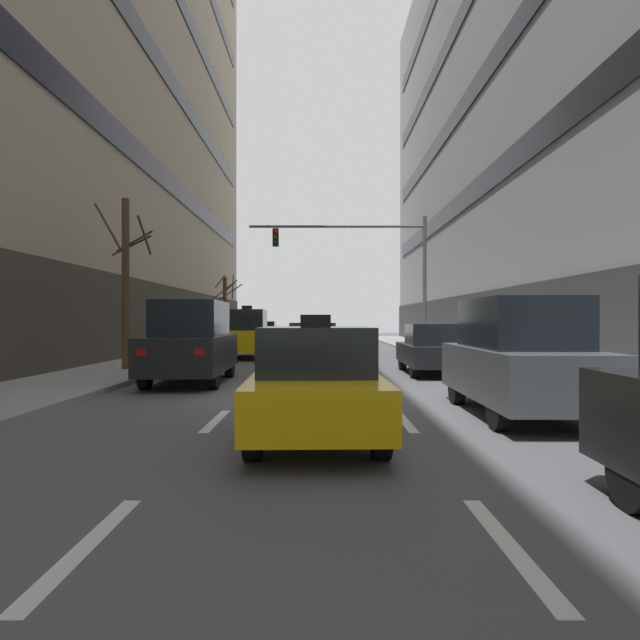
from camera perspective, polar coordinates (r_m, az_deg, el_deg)
ground_plane at (r=12.14m, az=-0.89°, el=-7.99°), size 120.00×120.00×0.00m
sidewalk_left at (r=13.75m, az=-28.43°, el=-6.75°), size 3.17×80.00×0.14m
sidewalk_right at (r=13.60m, az=27.00°, el=-6.83°), size 3.17×80.00×0.14m
lane_stripe_l1_s2 at (r=4.69m, az=-23.54°, el=-20.99°), size 0.16×2.00×0.01m
lane_stripe_l1_s3 at (r=9.34m, az=-11.03°, el=-10.38°), size 0.16×2.00×0.01m
lane_stripe_l1_s4 at (r=14.23m, az=-7.18°, el=-6.79°), size 0.16×2.00×0.01m
lane_stripe_l1_s5 at (r=19.17m, az=-5.33°, el=-5.04°), size 0.16×2.00×0.01m
lane_stripe_l1_s6 at (r=24.14m, az=-4.24°, el=-4.00°), size 0.16×2.00×0.01m
lane_stripe_l1_s7 at (r=29.12m, az=-3.53°, el=-3.32°), size 0.16×2.00×0.01m
lane_stripe_l1_s8 at (r=34.11m, az=-3.02°, el=-2.84°), size 0.16×2.00×0.01m
lane_stripe_l1_s9 at (r=39.09m, az=-2.65°, el=-2.48°), size 0.16×2.00×0.01m
lane_stripe_l1_s10 at (r=44.09m, az=-2.36°, el=-2.20°), size 0.16×2.00×0.01m
lane_stripe_l2_s2 at (r=4.58m, az=19.23°, el=-21.54°), size 0.16×2.00×0.01m
lane_stripe_l2_s3 at (r=9.28m, az=8.79°, el=-10.44°), size 0.16×2.00×0.01m
lane_stripe_l2_s4 at (r=14.19m, az=5.65°, el=-6.81°), size 0.16×2.00×0.01m
lane_stripe_l2_s5 at (r=19.15m, az=4.15°, el=-5.05°), size 0.16×2.00×0.01m
lane_stripe_l2_s6 at (r=24.12m, az=3.27°, el=-4.01°), size 0.16×2.00×0.01m
lane_stripe_l2_s7 at (r=29.10m, az=2.69°, el=-3.32°), size 0.16×2.00×0.01m
lane_stripe_l2_s8 at (r=34.09m, az=2.28°, el=-2.84°), size 0.16×2.00×0.01m
lane_stripe_l2_s9 at (r=39.08m, az=1.98°, el=-2.48°), size 0.16×2.00×0.01m
lane_stripe_l2_s10 at (r=44.07m, az=1.74°, el=-2.20°), size 0.16×2.00×0.01m
car_driving_0 at (r=26.32m, az=-0.15°, el=-2.02°), size 1.80×4.17×1.55m
taxi_driving_1 at (r=7.80m, az=-0.59°, el=-6.64°), size 1.88×4.28×1.76m
car_driving_2 at (r=14.87m, az=-13.50°, el=-2.30°), size 2.02×4.58×2.19m
taxi_driving_3 at (r=30.93m, az=-6.30°, el=-1.66°), size 1.96×4.37×1.79m
car_driving_4 at (r=20.35m, az=-0.97°, el=-2.55°), size 1.85×4.26×1.59m
taxi_driving_5 at (r=24.21m, az=-7.81°, el=-1.46°), size 1.98×4.49×2.33m
car_parked_1 at (r=10.16m, az=20.18°, el=-3.71°), size 1.83×4.29×2.07m
car_parked_2 at (r=17.21m, az=11.70°, el=-3.05°), size 1.83×4.22×1.57m
traffic_signal_0 at (r=25.82m, az=5.42°, el=6.45°), size 8.40×0.35×6.47m
street_tree_0 at (r=18.22m, az=-19.91°, el=4.08°), size 1.63×1.65×5.40m
street_tree_1 at (r=35.50m, az=-10.07°, el=1.29°), size 1.92×1.49×4.52m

